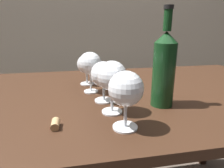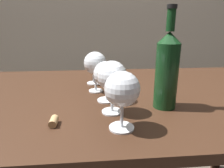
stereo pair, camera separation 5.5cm
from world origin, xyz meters
name	(u,v)px [view 2 (the right image)]	position (x,y,z in m)	size (l,w,h in m)	color
dining_table	(122,111)	(0.00, 0.00, 0.64)	(1.57, 0.82, 0.72)	#382114
wine_glass_rose	(122,90)	(-0.04, -0.29, 0.83)	(0.09, 0.09, 0.16)	white
wine_glass_chardonnay	(112,77)	(-0.06, -0.18, 0.84)	(0.09, 0.09, 0.16)	white
wine_glass_pinot	(106,75)	(-0.07, -0.09, 0.82)	(0.09, 0.09, 0.14)	white
wine_glass_merlot	(95,64)	(-0.11, 0.02, 0.84)	(0.09, 0.09, 0.16)	white
wine_glass_amber	(93,64)	(-0.11, 0.13, 0.81)	(0.08, 0.08, 0.13)	white
wine_bottle	(167,69)	(0.12, -0.15, 0.85)	(0.07, 0.07, 0.32)	#143819
cork	(54,121)	(-0.22, -0.25, 0.73)	(0.02, 0.02, 0.04)	tan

